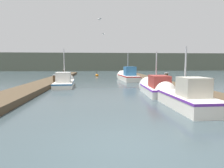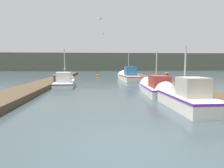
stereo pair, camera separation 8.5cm
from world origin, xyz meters
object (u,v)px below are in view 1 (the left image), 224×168
Objects in this scene: seagull_1 at (104,34)px; mooring_piling_2 at (166,82)px; fishing_boat_3 at (127,76)px; channel_buoy at (97,75)px; fishing_boat_2 at (65,82)px; mooring_piling_1 at (54,80)px; fishing_boat_1 at (155,87)px; seagull_lead at (99,19)px; mooring_piling_0 at (64,75)px; fishing_boat_0 at (183,97)px.

mooring_piling_2 is at bearing -125.18° from seagull_1.
channel_buoy is at bearing 110.73° from fishing_boat_3.
fishing_boat_2 reaches higher than channel_buoy.
fishing_boat_1 is at bearing -35.35° from mooring_piling_1.
mooring_piling_2 is 18.77m from channel_buoy.
seagull_1 is (0.49, 3.13, -0.80)m from seagull_lead.
fishing_boat_3 reaches higher than fishing_boat_1.
mooring_piling_0 is at bearing 127.59° from fishing_boat_1.
seagull_lead is at bearing 133.49° from fishing_boat_1.
mooring_piling_1 is (-7.81, -5.43, 0.01)m from fishing_boat_3.
channel_buoy is 15.92m from seagull_lead.
seagull_lead is (-4.93, 3.22, 5.18)m from mooring_piling_2.
fishing_boat_1 reaches higher than mooring_piling_2.
fishing_boat_2 is at bearing 42.14° from seagull_lead.
channel_buoy is (-4.01, 23.38, -0.32)m from fishing_boat_0.
fishing_boat_1 is at bearing -136.59° from seagull_1.
fishing_boat_0 is at bearing -85.83° from fishing_boat_1.
fishing_boat_3 is (6.79, 5.57, 0.14)m from fishing_boat_2.
mooring_piling_0 is 1.02× the size of mooring_piling_2.
seagull_lead is at bearing -24.39° from fishing_boat_2.
fishing_boat_2 is 6.14× the size of channel_buoy.
fishing_boat_2 is 9.28m from mooring_piling_2.
fishing_boat_2 is at bearing -80.74° from mooring_piling_0.
fishing_boat_2 reaches higher than fishing_boat_0.
mooring_piling_0 is (-0.95, 5.81, 0.34)m from fishing_boat_2.
fishing_boat_3 reaches higher than mooring_piling_2.
seagull_1 reaches higher than fishing_boat_0.
mooring_piling_2 is at bearing -86.20° from fishing_boat_3.
mooring_piling_1 is at bearing -149.22° from fishing_boat_3.
channel_buoy is (-3.72, 8.07, -0.36)m from fishing_boat_3.
seagull_lead is (4.18, -7.01, 5.17)m from mooring_piling_0.
mooring_piling_1 is (-1.02, 0.15, 0.15)m from fishing_boat_2.
fishing_boat_0 is at bearing -101.43° from mooring_piling_2.
mooring_piling_2 is 2.57× the size of seagull_lead.
fishing_boat_2 is 1.04m from mooring_piling_1.
mooring_piling_2 is (8.16, -4.42, 0.33)m from fishing_boat_2.
mooring_piling_1 is at bearing 128.52° from fishing_boat_0.
fishing_boat_3 is at bearing 97.78° from mooring_piling_2.
seagull_lead reaches higher than fishing_boat_1.
seagull_1 is at bearing 105.24° from fishing_boat_0.
fishing_boat_2 is 6.50m from seagull_lead.
fishing_boat_0 is 12.99m from seagull_1.
seagull_1 is at bearing 20.57° from mooring_piling_1.
channel_buoy is at bearing 73.24° from fishing_boat_2.
fishing_boat_3 is 4.56× the size of mooring_piling_2.
mooring_piling_2 is at bearing -150.65° from seagull_lead.
mooring_piling_2 is 7.84m from seagull_lead.
fishing_boat_3 is at bearing 34.77° from mooring_piling_1.
fishing_boat_1 is at bearing -93.08° from fishing_boat_3.
seagull_lead is at bearing -169.05° from seagull_1.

